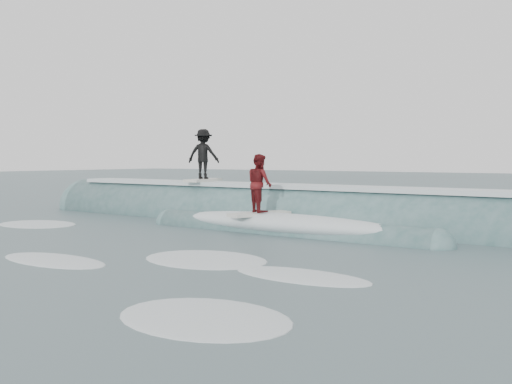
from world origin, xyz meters
The scene contains 6 objects.
ground centered at (0.00, 0.00, 0.00)m, with size 160.00×160.00×0.00m, color #3B5256.
breaking_wave centered at (0.18, 6.19, 0.04)m, with size 21.98×4.05×2.54m.
surfer_black centered at (-3.10, 6.41, 2.29)m, with size 1.35×2.07×1.94m.
surfer_red centered at (0.98, 4.21, 1.36)m, with size 1.18×2.07×1.85m.
whitewater centered at (0.77, -0.89, 0.00)m, with size 14.72×7.13×0.10m.
far_swells centered at (-0.60, 17.65, 0.00)m, with size 34.97×8.65×0.80m.
Camera 1 is at (10.70, -9.72, 2.19)m, focal length 40.00 mm.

